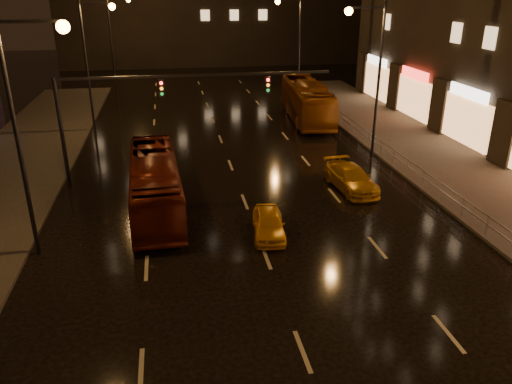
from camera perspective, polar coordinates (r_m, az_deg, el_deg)
The scene contains 8 objects.
ground at distance 30.36m, azimuth -2.45°, elevation 1.85°, with size 140.00×140.00×0.00m, color black.
sidewalk_right at distance 30.72m, azimuth 24.75°, elevation 0.12°, with size 7.00×70.00×0.15m, color #38332D.
traffic_signal at distance 28.84m, azimuth -12.78°, elevation 10.03°, with size 15.31×0.32×6.20m.
railing_right at distance 31.19m, azimuth 16.98°, elevation 3.18°, with size 0.05×56.00×1.00m.
bus_red at distance 25.85m, azimuth -11.48°, elevation 0.96°, with size 2.35×10.05×2.80m, color #58170C.
bus_curb at distance 43.51m, azimuth 5.81°, elevation 10.34°, with size 2.73×11.67×3.25m, color #84420D.
taxi_near at distance 22.94m, azimuth 1.45°, elevation -3.61°, with size 1.41×3.51×1.19m, color #EBA216.
taxi_far at distance 28.65m, azimuth 10.81°, elevation 1.57°, with size 1.84×4.53×1.31m, color orange.
Camera 1 is at (-3.64, -8.19, 10.68)m, focal length 35.00 mm.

